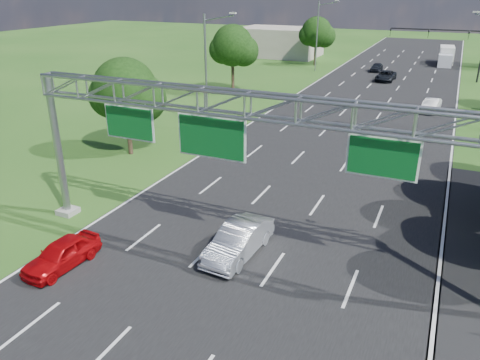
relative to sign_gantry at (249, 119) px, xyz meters
The scene contains 17 objects.
ground 19.28m from the sign_gantry, 91.05° to the left, with size 220.00×220.00×0.00m, color #234E17.
road 19.28m from the sign_gantry, 91.05° to the left, with size 18.00×180.00×0.02m, color black.
road_flare 12.20m from the sign_gantry, 11.47° to the left, with size 3.00×30.00×0.02m, color black.
sign_gantry is the anchor object (origin of this frame).
traffic_signal 53.51m from the sign_gantry, 82.32° to the left, with size 12.21×0.24×7.00m.
streetlight_l_near 21.47m from the sign_gantry, 122.87° to the left, with size 2.97×0.22×10.16m.
streetlight_l_far 54.28m from the sign_gantry, 102.38° to the left, with size 2.97×0.22×10.16m.
tree_verge_la 17.56m from the sign_gantry, 144.84° to the left, with size 5.76×4.80×7.40m.
tree_verge_lb 36.85m from the sign_gantry, 116.19° to the left, with size 5.76×4.80×8.06m.
tree_verge_lc 59.56m from the sign_gantry, 102.86° to the left, with size 5.76×4.80×7.62m.
building_left 69.82m from the sign_gantry, 108.69° to the left, with size 14.00×10.00×5.00m, color #9D9384.
red_coupe 10.71m from the sign_gantry, 150.36° to the right, with size 1.58×3.92×1.33m, color #B3080C.
silver_sedan 6.13m from the sign_gantry, behind, with size 1.67×4.78×1.57m, color #B1B5BD.
car_queue_b 49.35m from the sign_gantry, 90.86° to the left, with size 2.23×4.83×1.34m, color black.
car_queue_c 56.54m from the sign_gantry, 93.18° to the left, with size 1.50×3.74×1.27m, color black.
car_queue_d 34.70m from the sign_gantry, 79.78° to the left, with size 1.40×4.01×1.32m, color silver.
box_truck 68.06m from the sign_gantry, 84.86° to the left, with size 2.47×7.59×2.84m.
Camera 1 is at (8.00, -5.89, 12.21)m, focal length 35.00 mm.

